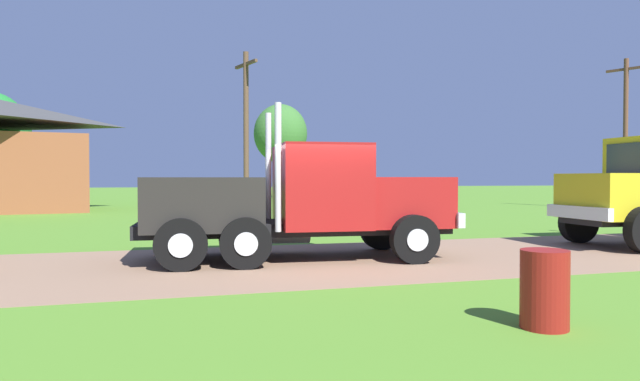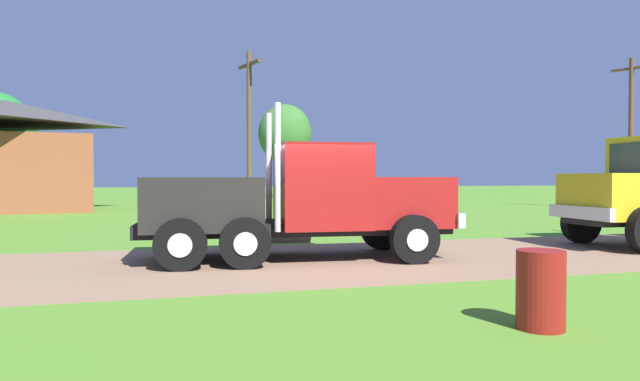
# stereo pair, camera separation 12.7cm
# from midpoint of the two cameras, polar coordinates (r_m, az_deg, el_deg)

# --- Properties ---
(ground_plane) EXTENTS (200.00, 200.00, 0.00)m
(ground_plane) POSITION_cam_midpoint_polar(r_m,az_deg,el_deg) (12.26, 0.14, -7.21)
(ground_plane) COLOR #528727
(dirt_track) EXTENTS (120.00, 6.01, 0.01)m
(dirt_track) POSITION_cam_midpoint_polar(r_m,az_deg,el_deg) (12.26, 0.14, -7.20)
(dirt_track) COLOR #8F6D53
(dirt_track) RESTS_ON ground_plane
(truck_foreground_white) EXTENTS (7.12, 3.16, 3.36)m
(truck_foreground_white) POSITION_cam_midpoint_polar(r_m,az_deg,el_deg) (12.51, -1.85, -1.27)
(truck_foreground_white) COLOR black
(truck_foreground_white) RESTS_ON ground_plane
(steel_barrel) EXTENTS (0.57, 0.57, 0.95)m
(steel_barrel) POSITION_cam_midpoint_polar(r_m,az_deg,el_deg) (7.31, 22.08, -9.37)
(steel_barrel) COLOR maroon
(steel_barrel) RESTS_ON ground_plane
(shed_building) EXTENTS (10.07, 8.33, 6.04)m
(shed_building) POSITION_cam_midpoint_polar(r_m,az_deg,el_deg) (34.78, -29.37, 2.94)
(shed_building) COLOR brown
(shed_building) RESTS_ON ground_plane
(utility_pole_near) EXTENTS (0.80, 2.14, 7.96)m
(utility_pole_near) POSITION_cam_midpoint_polar(r_m,az_deg,el_deg) (27.68, -7.09, 6.30)
(utility_pole_near) COLOR brown
(utility_pole_near) RESTS_ON ground_plane
(utility_pole_far) EXTENTS (1.06, 2.05, 8.67)m
(utility_pole_far) POSITION_cam_midpoint_polar(r_m,az_deg,el_deg) (36.75, 29.25, 5.47)
(utility_pole_far) COLOR brown
(utility_pole_far) RESTS_ON ground_plane
(tree_right) EXTENTS (4.88, 4.88, 8.55)m
(tree_right) POSITION_cam_midpoint_polar(r_m,az_deg,el_deg) (51.42, -3.53, 5.79)
(tree_right) COLOR #513823
(tree_right) RESTS_ON ground_plane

